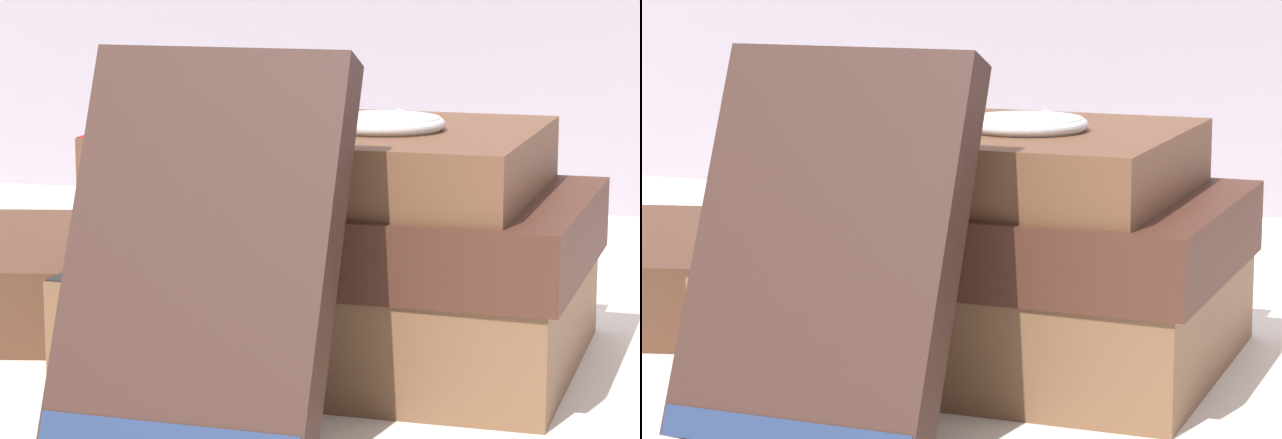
# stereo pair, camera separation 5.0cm
# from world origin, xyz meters

# --- Properties ---
(ground_plane) EXTENTS (3.00, 3.00, 0.00)m
(ground_plane) POSITION_xyz_m (0.00, 0.00, 0.00)
(ground_plane) COLOR silver
(book_flat_bottom) EXTENTS (0.22, 0.17, 0.05)m
(book_flat_bottom) POSITION_xyz_m (0.01, 0.06, 0.02)
(book_flat_bottom) COLOR brown
(book_flat_bottom) RESTS_ON ground_plane
(book_flat_middle) EXTENTS (0.20, 0.16, 0.03)m
(book_flat_middle) POSITION_xyz_m (0.02, 0.05, 0.06)
(book_flat_middle) COLOR #422319
(book_flat_middle) RESTS_ON book_flat_bottom
(book_flat_top) EXTENTS (0.19, 0.15, 0.03)m
(book_flat_top) POSITION_xyz_m (0.01, 0.05, 0.10)
(book_flat_top) COLOR brown
(book_flat_top) RESTS_ON book_flat_middle
(book_leaning_front) EXTENTS (0.11, 0.08, 0.15)m
(book_leaning_front) POSITION_xyz_m (0.00, -0.08, 0.07)
(book_leaning_front) COLOR #331E19
(book_leaning_front) RESTS_ON ground_plane
(pocket_watch) EXTENTS (0.06, 0.06, 0.01)m
(pocket_watch) POSITION_xyz_m (0.04, 0.04, 0.11)
(pocket_watch) COLOR silver
(pocket_watch) RESTS_ON book_flat_top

